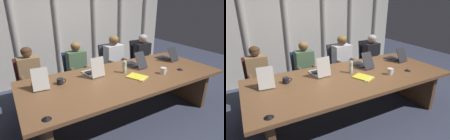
% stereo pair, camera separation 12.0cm
% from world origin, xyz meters
% --- Properties ---
extents(ground_plane, '(10.40, 10.40, 0.00)m').
position_xyz_m(ground_plane, '(0.00, 0.00, 0.00)').
color(ground_plane, '#383D51').
extents(conference_table, '(3.26, 1.38, 0.74)m').
position_xyz_m(conference_table, '(0.00, 0.00, 0.58)').
color(conference_table, brown).
rests_on(conference_table, ground_plane).
extents(curtain_backdrop, '(5.20, 0.17, 3.03)m').
position_xyz_m(curtain_backdrop, '(-0.00, 2.13, 1.51)').
color(curtain_backdrop, beige).
rests_on(curtain_backdrop, ground_plane).
extents(laptop_left_end, '(0.25, 0.45, 0.31)m').
position_xyz_m(laptop_left_end, '(-1.26, 0.32, 0.80)').
color(laptop_left_end, beige).
rests_on(laptop_left_end, conference_table).
extents(laptop_left_mid, '(0.27, 0.41, 0.33)m').
position_xyz_m(laptop_left_mid, '(-0.42, 0.30, 0.80)').
color(laptop_left_mid, beige).
rests_on(laptop_left_mid, conference_table).
extents(laptop_center, '(0.24, 0.49, 0.29)m').
position_xyz_m(laptop_center, '(0.43, 0.31, 0.79)').
color(laptop_center, '#2D2D33').
rests_on(laptop_center, conference_table).
extents(laptop_right_mid, '(0.29, 0.46, 0.27)m').
position_xyz_m(laptop_right_mid, '(1.25, 0.29, 0.79)').
color(laptop_right_mid, '#2D2D33').
rests_on(laptop_right_mid, conference_table).
extents(office_chair_left_end, '(0.60, 0.60, 0.91)m').
position_xyz_m(office_chair_left_end, '(-1.30, 1.14, 0.34)').
color(office_chair_left_end, '#511E19').
rests_on(office_chair_left_end, ground_plane).
extents(office_chair_left_mid, '(0.60, 0.60, 0.90)m').
position_xyz_m(office_chair_left_mid, '(-0.41, 1.14, 0.34)').
color(office_chair_left_mid, navy).
rests_on(office_chair_left_mid, ground_plane).
extents(office_chair_center, '(0.60, 0.60, 0.96)m').
position_xyz_m(office_chair_center, '(0.43, 1.15, 0.35)').
color(office_chair_center, '#2D2D38').
rests_on(office_chair_center, ground_plane).
extents(office_chair_right_mid, '(0.60, 0.60, 0.95)m').
position_xyz_m(office_chair_right_mid, '(1.29, 1.15, 0.35)').
color(office_chair_right_mid, black).
rests_on(office_chair_right_mid, ground_plane).
extents(person_left_end, '(0.37, 0.55, 1.16)m').
position_xyz_m(person_left_end, '(-1.30, 0.98, 0.65)').
color(person_left_end, olive).
rests_on(person_left_end, ground_plane).
extents(person_left_mid, '(0.37, 0.55, 1.14)m').
position_xyz_m(person_left_mid, '(-0.43, 0.98, 0.64)').
color(person_left_mid, '#4C6B4C').
rests_on(person_left_mid, ground_plane).
extents(person_center, '(0.44, 0.57, 1.18)m').
position_xyz_m(person_center, '(0.45, 0.99, 0.67)').
color(person_center, silver).
rests_on(person_center, ground_plane).
extents(person_right_mid, '(0.38, 0.55, 1.13)m').
position_xyz_m(person_right_mid, '(1.25, 0.98, 0.65)').
color(person_right_mid, black).
rests_on(person_right_mid, ground_plane).
extents(water_bottle_primary, '(0.06, 0.06, 0.22)m').
position_xyz_m(water_bottle_primary, '(0.07, 0.11, 0.83)').
color(water_bottle_primary, '#ADD1B2').
rests_on(water_bottle_primary, conference_table).
extents(coffee_mug_near, '(0.14, 0.09, 0.11)m').
position_xyz_m(coffee_mug_near, '(0.60, -0.25, 0.79)').
color(coffee_mug_near, white).
rests_on(coffee_mug_near, conference_table).
extents(coffee_mug_far, '(0.14, 0.09, 0.09)m').
position_xyz_m(coffee_mug_far, '(-0.99, 0.24, 0.78)').
color(coffee_mug_far, black).
rests_on(coffee_mug_far, conference_table).
extents(conference_mic_left_side, '(0.11, 0.11, 0.03)m').
position_xyz_m(conference_mic_left_side, '(-1.38, -0.54, 0.75)').
color(conference_mic_left_side, black).
rests_on(conference_mic_left_side, conference_table).
extents(conference_mic_middle, '(0.11, 0.11, 0.03)m').
position_xyz_m(conference_mic_middle, '(0.99, -0.28, 0.75)').
color(conference_mic_middle, black).
rests_on(conference_mic_middle, conference_table).
extents(spiral_notepad, '(0.33, 0.37, 0.03)m').
position_xyz_m(spiral_notepad, '(0.13, -0.15, 0.74)').
color(spiral_notepad, yellow).
rests_on(spiral_notepad, conference_table).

